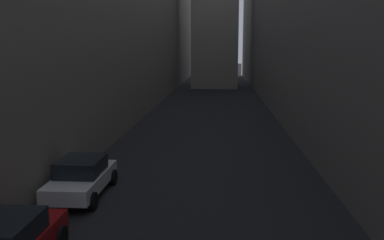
# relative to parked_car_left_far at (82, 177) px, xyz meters

# --- Properties ---
(ground_plane) EXTENTS (264.00, 264.00, 0.00)m
(ground_plane) POSITION_rel_parked_car_left_far_xyz_m (4.40, 23.14, -0.76)
(ground_plane) COLOR black
(building_block_left) EXTENTS (15.23, 108.00, 19.31)m
(building_block_left) POSITION_rel_parked_car_left_far_xyz_m (-8.71, 25.14, 8.89)
(building_block_left) COLOR slate
(building_block_left) RESTS_ON ground
(parked_car_left_far) EXTENTS (1.95, 4.20, 1.49)m
(parked_car_left_far) POSITION_rel_parked_car_left_far_xyz_m (0.00, 0.00, 0.00)
(parked_car_left_far) COLOR silver
(parked_car_left_far) RESTS_ON ground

